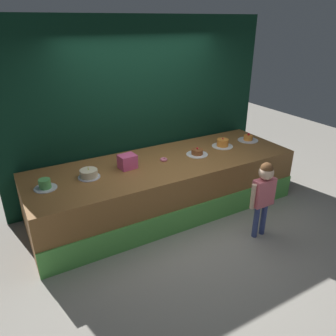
{
  "coord_description": "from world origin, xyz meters",
  "views": [
    {
      "loc": [
        -2.11,
        -3.17,
        2.68
      ],
      "look_at": [
        -0.09,
        0.39,
        0.81
      ],
      "focal_mm": 34.85,
      "sensor_mm": 36.0,
      "label": 1
    }
  ],
  "objects_px": {
    "cake_center": "(197,152)",
    "cake_right": "(223,143)",
    "cake_far_left": "(45,185)",
    "cake_far_right": "(248,139)",
    "child_figure": "(264,190)",
    "pink_box": "(127,162)",
    "donut": "(164,160)",
    "cake_left": "(89,174)"
  },
  "relations": [
    {
      "from": "donut",
      "to": "cake_right",
      "type": "bearing_deg",
      "value": 2.29
    },
    {
      "from": "cake_right",
      "to": "cake_left",
      "type": "bearing_deg",
      "value": -178.82
    },
    {
      "from": "cake_right",
      "to": "cake_far_right",
      "type": "xyz_separation_m",
      "value": [
        0.56,
        0.01,
        -0.02
      ]
    },
    {
      "from": "child_figure",
      "to": "donut",
      "type": "relative_size",
      "value": 9.9
    },
    {
      "from": "donut",
      "to": "cake_far_right",
      "type": "distance_m",
      "value": 1.68
    },
    {
      "from": "pink_box",
      "to": "cake_left",
      "type": "xyz_separation_m",
      "value": [
        -0.56,
        -0.03,
        -0.04
      ]
    },
    {
      "from": "child_figure",
      "to": "donut",
      "type": "bearing_deg",
      "value": 121.21
    },
    {
      "from": "child_figure",
      "to": "pink_box",
      "type": "relative_size",
      "value": 4.67
    },
    {
      "from": "cake_center",
      "to": "cake_far_right",
      "type": "relative_size",
      "value": 0.96
    },
    {
      "from": "cake_far_right",
      "to": "cake_right",
      "type": "bearing_deg",
      "value": -178.76
    },
    {
      "from": "pink_box",
      "to": "donut",
      "type": "relative_size",
      "value": 2.12
    },
    {
      "from": "cake_far_right",
      "to": "cake_far_left",
      "type": "bearing_deg",
      "value": -178.34
    },
    {
      "from": "child_figure",
      "to": "donut",
      "type": "height_order",
      "value": "child_figure"
    },
    {
      "from": "donut",
      "to": "cake_far_left",
      "type": "height_order",
      "value": "cake_far_left"
    },
    {
      "from": "cake_far_left",
      "to": "cake_far_right",
      "type": "height_order",
      "value": "cake_far_right"
    },
    {
      "from": "pink_box",
      "to": "cake_far_left",
      "type": "distance_m",
      "value": 1.12
    },
    {
      "from": "pink_box",
      "to": "donut",
      "type": "bearing_deg",
      "value": -2.49
    },
    {
      "from": "cake_left",
      "to": "cake_center",
      "type": "bearing_deg",
      "value": -1.53
    },
    {
      "from": "pink_box",
      "to": "cake_right",
      "type": "relative_size",
      "value": 0.67
    },
    {
      "from": "cake_far_left",
      "to": "child_figure",
      "type": "bearing_deg",
      "value": -26.61
    },
    {
      "from": "child_figure",
      "to": "cake_right",
      "type": "height_order",
      "value": "child_figure"
    },
    {
      "from": "cake_left",
      "to": "cake_center",
      "type": "height_order",
      "value": "cake_left"
    },
    {
      "from": "cake_far_left",
      "to": "cake_far_right",
      "type": "bearing_deg",
      "value": 1.66
    },
    {
      "from": "pink_box",
      "to": "cake_right",
      "type": "distance_m",
      "value": 1.68
    },
    {
      "from": "child_figure",
      "to": "cake_far_right",
      "type": "xyz_separation_m",
      "value": [
        0.91,
        1.32,
        0.13
      ]
    },
    {
      "from": "cake_right",
      "to": "donut",
      "type": "bearing_deg",
      "value": -177.71
    },
    {
      "from": "child_figure",
      "to": "cake_far_right",
      "type": "height_order",
      "value": "child_figure"
    },
    {
      "from": "cake_left",
      "to": "cake_right",
      "type": "height_order",
      "value": "cake_left"
    },
    {
      "from": "cake_left",
      "to": "cake_far_right",
      "type": "relative_size",
      "value": 0.85
    },
    {
      "from": "pink_box",
      "to": "cake_far_right",
      "type": "distance_m",
      "value": 2.24
    },
    {
      "from": "child_figure",
      "to": "cake_center",
      "type": "bearing_deg",
      "value": 99.64
    },
    {
      "from": "donut",
      "to": "cake_center",
      "type": "xyz_separation_m",
      "value": [
        0.56,
        -0.05,
        0.02
      ]
    },
    {
      "from": "cake_far_right",
      "to": "cake_center",
      "type": "bearing_deg",
      "value": -174.74
    },
    {
      "from": "cake_center",
      "to": "cake_right",
      "type": "relative_size",
      "value": 0.97
    },
    {
      "from": "pink_box",
      "to": "cake_center",
      "type": "height_order",
      "value": "pink_box"
    },
    {
      "from": "cake_left",
      "to": "cake_far_right",
      "type": "bearing_deg",
      "value": 1.19
    },
    {
      "from": "cake_far_left",
      "to": "cake_far_right",
      "type": "distance_m",
      "value": 3.35
    },
    {
      "from": "cake_far_left",
      "to": "cake_center",
      "type": "height_order",
      "value": "cake_far_left"
    },
    {
      "from": "cake_far_left",
      "to": "cake_left",
      "type": "relative_size",
      "value": 0.95
    },
    {
      "from": "cake_center",
      "to": "pink_box",
      "type": "bearing_deg",
      "value": 176.39
    },
    {
      "from": "pink_box",
      "to": "donut",
      "type": "distance_m",
      "value": 0.56
    },
    {
      "from": "cake_far_right",
      "to": "child_figure",
      "type": "bearing_deg",
      "value": -124.59
    }
  ]
}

